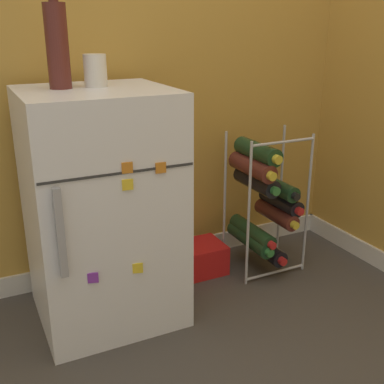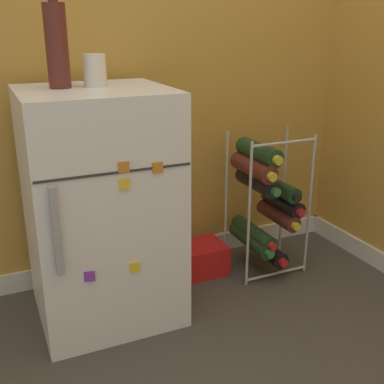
% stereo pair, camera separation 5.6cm
% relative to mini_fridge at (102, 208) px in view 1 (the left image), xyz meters
% --- Properties ---
extents(ground_plane, '(14.00, 14.00, 0.00)m').
position_rel_mini_fridge_xyz_m(ground_plane, '(0.32, -0.30, -0.44)').
color(ground_plane, '#423D38').
extents(mini_fridge, '(0.53, 0.52, 0.89)m').
position_rel_mini_fridge_xyz_m(mini_fridge, '(0.00, 0.00, 0.00)').
color(mini_fridge, white).
rests_on(mini_fridge, ground_plane).
extents(wine_rack, '(0.33, 0.32, 0.65)m').
position_rel_mini_fridge_xyz_m(wine_rack, '(0.75, 0.04, -0.11)').
color(wine_rack, '#B2B2B7').
rests_on(wine_rack, ground_plane).
extents(soda_box, '(0.30, 0.19, 0.14)m').
position_rel_mini_fridge_xyz_m(soda_box, '(0.44, 0.13, -0.38)').
color(soda_box, red).
rests_on(soda_box, ground_plane).
extents(fridge_top_cup, '(0.08, 0.08, 0.11)m').
position_rel_mini_fridge_xyz_m(fridge_top_cup, '(0.02, 0.05, 0.50)').
color(fridge_top_cup, silver).
rests_on(fridge_top_cup, mini_fridge).
extents(fridge_top_bottle, '(0.08, 0.08, 0.32)m').
position_rel_mini_fridge_xyz_m(fridge_top_bottle, '(-0.10, 0.05, 0.59)').
color(fridge_top_bottle, '#56231E').
rests_on(fridge_top_bottle, mini_fridge).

